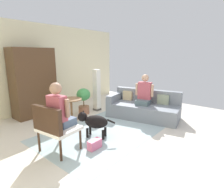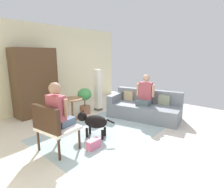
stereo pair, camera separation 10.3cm
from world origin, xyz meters
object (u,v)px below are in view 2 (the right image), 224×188
at_px(armoire_cabinet, 35,82).
at_px(handbag, 93,144).
at_px(armchair, 53,125).
at_px(dog, 93,121).
at_px(person_on_couch, 145,92).
at_px(round_end_table, 72,105).
at_px(person_on_armchair, 58,109).
at_px(column_lamp, 98,90).
at_px(potted_plant, 85,99).
at_px(couch, 144,108).

relative_size(armoire_cabinet, handbag, 7.02).
distance_m(armchair, dog, 0.97).
xyz_separation_m(person_on_couch, round_end_table, (-1.46, 1.44, -0.34)).
xyz_separation_m(person_on_armchair, dog, (0.81, -0.08, -0.46)).
bearing_deg(person_on_couch, armoire_cabinet, 125.93).
bearing_deg(round_end_table, armoire_cabinet, 110.12).
bearing_deg(armchair, dog, -3.94).
bearing_deg(column_lamp, handbag, -137.03).
height_order(person_on_armchair, column_lamp, column_lamp).
relative_size(dog, armoire_cabinet, 0.40).
bearing_deg(person_on_couch, armchair, 174.54).
distance_m(potted_plant, handbag, 2.26).
relative_size(potted_plant, handbag, 2.80).
relative_size(person_on_couch, handbag, 3.00).
xyz_separation_m(dog, handbag, (-0.37, -0.39, -0.27)).
distance_m(column_lamp, armoire_cabinet, 1.90).
height_order(couch, handbag, couch).
xyz_separation_m(armchair, column_lamp, (2.42, 1.27, 0.11)).
xyz_separation_m(person_on_couch, armoire_cabinet, (-1.89, 2.61, 0.24)).
relative_size(potted_plant, armoire_cabinet, 0.40).
height_order(couch, armoire_cabinet, armoire_cabinet).
bearing_deg(couch, person_on_couch, -118.26).
bearing_deg(potted_plant, round_end_table, -165.30).
distance_m(couch, dog, 1.86).
distance_m(dog, handbag, 0.60).
distance_m(person_on_armchair, armoire_cabinet, 2.45).
bearing_deg(dog, armchair, 176.06).
xyz_separation_m(couch, column_lamp, (-0.38, 1.49, 0.38)).
height_order(column_lamp, handbag, column_lamp).
distance_m(person_on_armchair, dog, 0.93).
bearing_deg(person_on_couch, potted_plant, 118.61).
xyz_separation_m(armchair, dog, (0.95, -0.07, -0.19)).
xyz_separation_m(dog, armoire_cabinet, (-0.06, 2.41, 0.63)).
distance_m(armchair, potted_plant, 2.33).
bearing_deg(person_on_couch, dog, 173.76).
bearing_deg(couch, potted_plant, 119.90).
height_order(armchair, armoire_cabinet, armoire_cabinet).
bearing_deg(handbag, armoire_cabinet, 83.57).
bearing_deg(potted_plant, armoire_cabinet, 135.25).
xyz_separation_m(person_on_armchair, round_end_table, (1.17, 1.16, -0.41)).
relative_size(round_end_table, column_lamp, 0.45).
relative_size(round_end_table, dog, 0.76).
relative_size(person_on_couch, dog, 1.07).
distance_m(potted_plant, column_lamp, 0.55).
distance_m(person_on_armchair, potted_plant, 2.23).
bearing_deg(column_lamp, round_end_table, -175.39).
relative_size(round_end_table, handbag, 2.14).
xyz_separation_m(couch, armoire_cabinet, (-1.91, 2.56, 0.71)).
distance_m(person_on_couch, dog, 1.88).
height_order(potted_plant, handbag, potted_plant).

